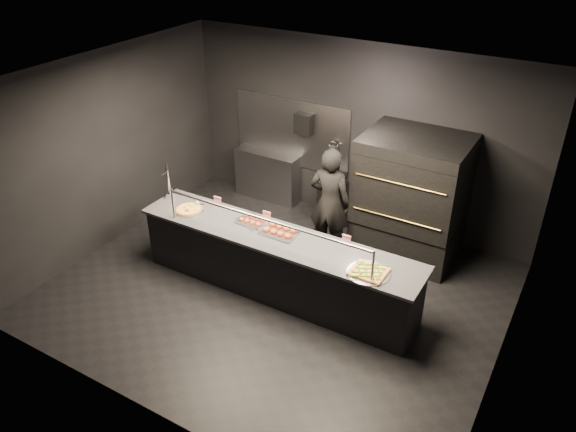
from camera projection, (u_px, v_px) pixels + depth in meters
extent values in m
plane|color=black|center=(277.00, 291.00, 7.96)|extent=(6.00, 6.00, 0.00)
plane|color=black|center=(274.00, 83.00, 6.45)|extent=(6.00, 6.00, 0.00)
cube|color=black|center=(356.00, 135.00, 9.07)|extent=(6.00, 0.04, 3.00)
cube|color=black|center=(139.00, 306.00, 5.34)|extent=(6.00, 0.04, 3.00)
cube|color=black|center=(107.00, 151.00, 8.51)|extent=(0.04, 5.00, 3.00)
cube|color=black|center=(519.00, 267.00, 5.89)|extent=(0.04, 5.00, 3.00)
cube|color=#99999E|center=(291.00, 133.00, 9.68)|extent=(2.20, 0.02, 1.20)
cube|color=black|center=(277.00, 266.00, 7.74)|extent=(4.00, 0.70, 0.88)
cube|color=#313135|center=(276.00, 237.00, 7.50)|extent=(4.10, 0.78, 0.04)
cylinder|color=#99999E|center=(173.00, 203.00, 7.81)|extent=(0.03, 0.03, 0.45)
cylinder|color=#99999E|center=(373.00, 267.00, 6.50)|extent=(0.03, 0.03, 0.45)
cylinder|color=#99999E|center=(263.00, 219.00, 7.06)|extent=(3.00, 0.04, 0.04)
cube|color=black|center=(406.00, 234.00, 8.70)|extent=(1.50, 1.15, 0.60)
cube|color=black|center=(410.00, 200.00, 8.40)|extent=(1.50, 1.20, 0.55)
cube|color=black|center=(415.00, 167.00, 8.12)|extent=(1.50, 1.20, 0.55)
cube|color=black|center=(418.00, 143.00, 7.93)|extent=(1.50, 1.20, 0.18)
cylinder|color=gold|center=(396.00, 219.00, 7.94)|extent=(1.30, 0.02, 0.02)
cylinder|color=gold|center=(399.00, 184.00, 7.66)|extent=(1.30, 0.02, 0.02)
cube|color=#99999E|center=(268.00, 175.00, 10.16)|extent=(1.20, 0.35, 0.90)
cube|color=black|center=(304.00, 124.00, 9.35)|extent=(0.30, 0.20, 0.35)
cylinder|color=#B2B2B7|center=(333.00, 158.00, 9.37)|extent=(0.14, 0.14, 0.45)
cube|color=black|center=(334.00, 144.00, 9.25)|extent=(0.10, 0.06, 0.06)
cylinder|color=silver|center=(170.00, 195.00, 8.42)|extent=(0.16, 0.16, 0.09)
cylinder|color=silver|center=(169.00, 183.00, 8.32)|extent=(0.06, 0.06, 0.40)
cylinder|color=silver|center=(163.00, 174.00, 8.16)|extent=(0.02, 0.11, 0.02)
cone|color=black|center=(167.00, 166.00, 8.18)|extent=(0.06, 0.06, 0.16)
cylinder|color=silver|center=(189.00, 210.00, 8.09)|extent=(0.44, 0.44, 0.01)
cylinder|color=#BC763C|center=(189.00, 209.00, 8.08)|extent=(0.38, 0.38, 0.02)
cylinder|color=gold|center=(189.00, 209.00, 8.08)|extent=(0.34, 0.34, 0.01)
cube|color=silver|center=(253.00, 221.00, 7.81)|extent=(0.49, 0.43, 0.02)
ellipsoid|color=#BE6C28|center=(241.00, 219.00, 7.80)|extent=(0.08, 0.08, 0.05)
ellipsoid|color=#BE6C28|center=(247.00, 215.00, 7.91)|extent=(0.08, 0.08, 0.05)
ellipsoid|color=#BE6C28|center=(247.00, 221.00, 7.76)|extent=(0.08, 0.08, 0.05)
ellipsoid|color=#BE6C28|center=(252.00, 217.00, 7.86)|extent=(0.08, 0.08, 0.05)
ellipsoid|color=#BE6C28|center=(253.00, 222.00, 7.72)|extent=(0.08, 0.08, 0.05)
ellipsoid|color=#BE6C28|center=(258.00, 218.00, 7.82)|extent=(0.08, 0.08, 0.05)
ellipsoid|color=#BE6C28|center=(258.00, 224.00, 7.68)|extent=(0.08, 0.08, 0.05)
ellipsoid|color=#BE6C28|center=(263.00, 220.00, 7.78)|extent=(0.08, 0.08, 0.05)
cube|color=silver|center=(280.00, 232.00, 7.56)|extent=(0.50, 0.38, 0.02)
ellipsoid|color=#BE6C28|center=(266.00, 229.00, 7.56)|extent=(0.09, 0.09, 0.06)
ellipsoid|color=#BE6C28|center=(273.00, 224.00, 7.68)|extent=(0.09, 0.09, 0.06)
ellipsoid|color=#BE6C28|center=(273.00, 231.00, 7.51)|extent=(0.09, 0.09, 0.06)
ellipsoid|color=#BE6C28|center=(280.00, 226.00, 7.63)|extent=(0.09, 0.09, 0.06)
ellipsoid|color=#BE6C28|center=(280.00, 234.00, 7.46)|extent=(0.09, 0.09, 0.06)
ellipsoid|color=#BE6C28|center=(287.00, 228.00, 7.58)|extent=(0.09, 0.09, 0.06)
ellipsoid|color=#BE6C28|center=(288.00, 236.00, 7.41)|extent=(0.09, 0.09, 0.06)
ellipsoid|color=#BE6C28|center=(294.00, 230.00, 7.53)|extent=(0.09, 0.09, 0.06)
cylinder|color=silver|center=(369.00, 273.00, 6.77)|extent=(0.54, 0.54, 0.01)
cube|color=#BC763C|center=(369.00, 272.00, 6.76)|extent=(0.43, 0.39, 0.02)
cube|color=gold|center=(369.00, 271.00, 6.76)|extent=(0.41, 0.37, 0.01)
cube|color=#3A881F|center=(369.00, 270.00, 6.75)|extent=(0.39, 0.34, 0.01)
cylinder|color=silver|center=(198.00, 204.00, 8.16)|extent=(0.05, 0.05, 0.09)
cylinder|color=silver|center=(203.00, 207.00, 8.12)|extent=(0.04, 0.04, 0.07)
cube|color=white|center=(218.00, 201.00, 8.18)|extent=(0.12, 0.04, 0.15)
cube|color=white|center=(267.00, 216.00, 7.81)|extent=(0.12, 0.04, 0.15)
cube|color=white|center=(346.00, 240.00, 7.27)|extent=(0.12, 0.04, 0.15)
cylinder|color=black|center=(330.00, 200.00, 9.48)|extent=(0.46, 0.46, 0.77)
imported|color=black|center=(330.00, 203.00, 8.36)|extent=(0.68, 0.48, 1.76)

